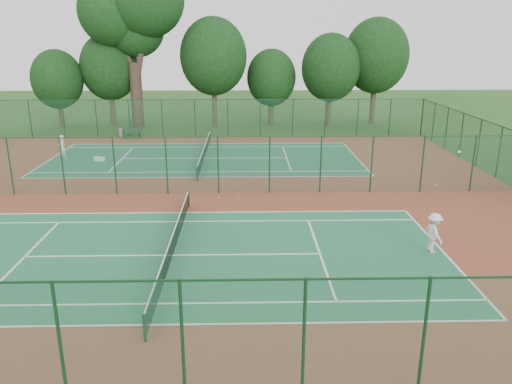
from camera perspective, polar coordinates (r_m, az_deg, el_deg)
ground at (r=30.50m, az=-7.16°, el=-0.14°), size 120.00×120.00×0.00m
red_pad at (r=30.50m, az=-7.16°, el=-0.13°), size 40.00×36.00×0.01m
court_near at (r=22.14m, az=-9.43°, el=-7.14°), size 23.77×10.97×0.01m
court_far at (r=39.14m, az=-5.89°, el=3.86°), size 23.77×10.97×0.01m
fence_north at (r=47.61m, az=-5.13°, el=8.45°), size 40.00×0.09×3.50m
fence_south at (r=13.56m, az=-15.13°, el=-16.20°), size 40.00×0.09×3.50m
fence_divider at (r=30.02m, az=-7.29°, el=3.07°), size 40.00×0.09×3.50m
tennis_net_near at (r=21.93m, az=-9.50°, el=-5.88°), size 0.10×12.90×0.97m
tennis_net_far at (r=39.02m, az=-5.91°, el=4.62°), size 0.10×12.90×0.97m
player_near at (r=23.18m, az=19.67°, el=-4.41°), size 0.89×1.27×1.79m
player_far at (r=40.65m, az=-21.29°, el=4.69°), size 0.71×0.84×1.97m
trash_bin at (r=48.47m, az=-15.13°, el=6.52°), size 0.57×0.57×0.91m
bench at (r=47.79m, az=-13.91°, el=6.56°), size 1.73×1.14×1.04m
kit_bag at (r=39.93m, az=-17.46°, el=3.63°), size 0.85×0.54×0.30m
stray_ball_a at (r=29.43m, az=-4.29°, el=-0.61°), size 0.07×0.07×0.07m
stray_ball_b at (r=30.01m, az=-2.00°, el=-0.21°), size 0.07×0.07×0.07m
stray_ball_c at (r=30.08m, az=-9.73°, el=-0.42°), size 0.07×0.07×0.07m
big_tree at (r=53.67m, az=-13.95°, el=19.52°), size 10.61×7.77×16.30m
evergreen_row at (r=54.03m, az=-4.12°, el=7.65°), size 39.00×5.00×12.00m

